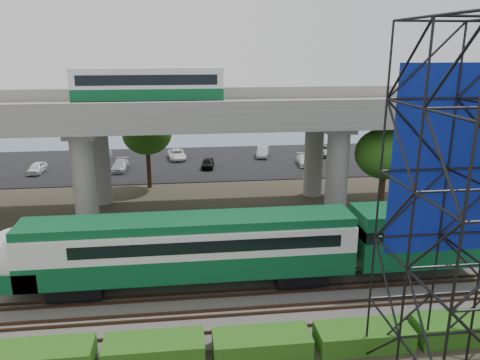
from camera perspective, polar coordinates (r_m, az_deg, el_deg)
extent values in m
plane|color=#474233|center=(27.15, -1.07, -15.17)|extent=(140.00, 140.00, 0.00)
cube|color=slate|center=(28.82, -1.49, -12.96)|extent=(90.00, 12.00, 0.20)
cube|color=black|center=(36.49, -2.78, -6.60)|extent=(90.00, 5.00, 0.08)
cube|color=black|center=(58.85, -4.49, 2.17)|extent=(90.00, 18.00, 0.08)
cube|color=slate|center=(80.38, -5.21, 5.87)|extent=(140.00, 40.00, 0.03)
cube|color=#472D1E|center=(24.72, -0.39, -17.86)|extent=(90.00, 0.08, 0.16)
cube|color=#472D1E|center=(25.92, -0.77, -16.10)|extent=(90.00, 0.08, 0.16)
cube|color=#472D1E|center=(26.39, -0.90, -15.46)|extent=(90.00, 0.08, 0.16)
cube|color=#472D1E|center=(27.62, -1.23, -13.91)|extent=(90.00, 0.08, 0.16)
cube|color=#472D1E|center=(28.11, -1.35, -13.34)|extent=(90.00, 0.08, 0.16)
cube|color=#472D1E|center=(29.37, -1.63, -11.97)|extent=(90.00, 0.08, 0.16)
cube|color=#472D1E|center=(29.86, -1.73, -11.47)|extent=(90.00, 0.08, 0.16)
cube|color=#472D1E|center=(31.14, -1.98, -10.26)|extent=(90.00, 0.08, 0.16)
cube|color=#472D1E|center=(31.64, -2.07, -9.81)|extent=(90.00, 0.08, 0.16)
cube|color=#472D1E|center=(32.94, -2.29, -8.73)|extent=(90.00, 0.08, 0.16)
cube|color=black|center=(29.09, -19.19, -12.04)|extent=(3.00, 2.20, 0.90)
cube|color=black|center=(29.15, 7.13, -11.15)|extent=(3.00, 2.20, 0.90)
cube|color=#0B4E29|center=(27.87, -6.07, -9.81)|extent=(19.00, 3.00, 1.40)
cube|color=silver|center=(27.27, -6.15, -7.06)|extent=(19.00, 3.00, 1.50)
cube|color=#0B4E29|center=(26.90, -6.22, -5.10)|extent=(19.00, 2.60, 0.50)
cube|color=black|center=(27.28, -4.04, -6.89)|extent=(15.00, 3.06, 0.70)
ellipsoid|color=silver|center=(29.04, -25.41, -8.31)|extent=(3.60, 3.00, 3.20)
cube|color=#0B4E29|center=(29.46, -25.17, -10.18)|extent=(2.60, 3.00, 1.10)
cube|color=#0B4E29|center=(30.88, 20.99, -6.17)|extent=(8.00, 3.00, 3.40)
cube|color=#9E9B93|center=(39.56, -3.55, 8.05)|extent=(80.00, 12.00, 1.20)
cube|color=#9E9B93|center=(33.72, -2.97, 8.65)|extent=(80.00, 0.50, 1.10)
cube|color=#9E9B93|center=(45.13, -4.03, 10.49)|extent=(80.00, 0.50, 1.10)
cylinder|color=#9E9B93|center=(37.79, -18.40, -0.27)|extent=(1.80, 1.80, 8.00)
cylinder|color=#9E9B93|center=(44.45, -16.71, 2.24)|extent=(1.80, 1.80, 8.00)
cube|color=#9E9B93|center=(40.36, -17.92, 6.17)|extent=(2.40, 9.00, 0.60)
cylinder|color=#9E9B93|center=(39.00, 11.73, 0.72)|extent=(1.80, 1.80, 8.00)
cylinder|color=#9E9B93|center=(45.48, 8.97, 3.03)|extent=(1.80, 1.80, 8.00)
cube|color=#9E9B93|center=(41.50, 10.50, 6.93)|extent=(2.40, 9.00, 0.60)
cube|color=black|center=(39.46, -10.97, 9.16)|extent=(12.00, 2.50, 0.70)
cube|color=#0B4E29|center=(39.38, -11.03, 10.32)|extent=(12.00, 2.50, 0.90)
cube|color=silver|center=(39.29, -11.12, 11.91)|extent=(12.00, 2.50, 1.30)
cube|color=black|center=(39.29, -11.12, 11.98)|extent=(11.00, 2.56, 0.80)
cube|color=silver|center=(39.25, -11.18, 13.07)|extent=(12.00, 2.40, 0.30)
cube|color=#225012|center=(24.07, -23.09, -19.43)|extent=(4.60, 1.80, 1.20)
cube|color=#225012|center=(23.20, -10.40, -19.81)|extent=(4.60, 1.80, 1.15)
cube|color=#225012|center=(23.41, 2.66, -19.34)|extent=(4.60, 1.80, 1.03)
cube|color=#225012|center=(24.63, 14.81, -17.96)|extent=(4.60, 1.80, 1.01)
cube|color=#225012|center=(26.71, 25.25, -16.03)|extent=(4.60, 1.80, 1.12)
cylinder|color=#382314|center=(40.87, 16.93, -1.28)|extent=(0.44, 0.44, 4.80)
ellipsoid|color=#225012|center=(40.08, 17.30, 3.09)|extent=(4.94, 4.94, 4.18)
cylinder|color=#382314|center=(48.67, -11.08, 1.84)|extent=(0.44, 0.44, 4.80)
ellipsoid|color=#225012|center=(48.01, -11.28, 5.55)|extent=(4.94, 4.94, 4.18)
imported|color=white|center=(58.21, -23.51, 1.38)|extent=(1.62, 3.66, 1.22)
imported|color=#B0B3B8|center=(61.50, -16.63, 2.81)|extent=(2.29, 4.17, 1.30)
imported|color=#B9BBC1|center=(56.24, -14.40, 1.74)|extent=(1.80, 4.23, 1.22)
imported|color=white|center=(60.61, -7.71, 3.11)|extent=(2.53, 4.60, 1.22)
imported|color=black|center=(55.81, -3.96, 2.09)|extent=(1.80, 3.62, 1.18)
imported|color=#B8BBC0|center=(61.45, 2.78, 3.46)|extent=(2.27, 4.20, 1.31)
imported|color=white|center=(57.61, 7.87, 2.40)|extent=(1.94, 4.13, 1.17)
imported|color=#9CA0A3|center=(63.27, 9.97, 3.60)|extent=(2.77, 4.92, 1.30)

